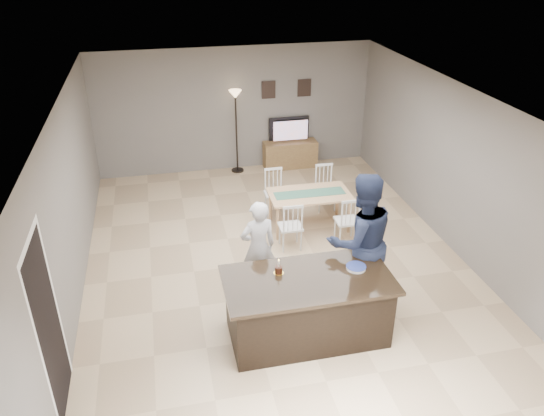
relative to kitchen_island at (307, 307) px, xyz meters
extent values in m
plane|color=tan|center=(0.00, 1.80, -0.45)|extent=(8.00, 8.00, 0.00)
plane|color=slate|center=(0.00, 5.80, 0.90)|extent=(6.00, 0.00, 6.00)
plane|color=slate|center=(0.00, -2.20, 0.90)|extent=(6.00, 0.00, 6.00)
plane|color=slate|center=(-3.00, 1.80, 0.90)|extent=(0.00, 8.00, 8.00)
plane|color=slate|center=(3.00, 1.80, 0.90)|extent=(0.00, 8.00, 8.00)
plane|color=white|center=(0.00, 1.80, 2.25)|extent=(8.00, 8.00, 0.00)
cube|color=black|center=(0.00, 0.00, -0.03)|extent=(2.00, 1.00, 0.85)
cube|color=black|center=(0.00, 0.00, 0.42)|extent=(2.15, 1.10, 0.05)
cube|color=olive|center=(1.20, 5.57, -0.15)|extent=(1.20, 0.40, 0.60)
imported|color=black|center=(1.20, 5.64, 0.41)|extent=(0.91, 0.12, 0.53)
plane|color=orange|center=(1.20, 5.56, 0.42)|extent=(0.78, 0.00, 0.78)
cube|color=black|center=(0.75, 5.78, 1.30)|extent=(0.30, 0.02, 0.38)
cube|color=black|center=(1.55, 5.78, 1.30)|extent=(0.30, 0.02, 0.38)
plane|color=black|center=(-2.99, -0.50, 0.60)|extent=(0.00, 2.10, 2.10)
plane|color=white|center=(-2.99, -0.50, 1.69)|extent=(0.00, 1.02, 1.02)
imported|color=#BAB9BE|center=(-0.42, 1.11, 0.28)|extent=(0.59, 0.44, 1.48)
imported|color=#1B223C|center=(0.90, 0.55, 0.55)|extent=(1.03, 0.83, 2.01)
cylinder|color=gold|center=(-0.34, 0.20, 0.45)|extent=(0.13, 0.13, 0.00)
cylinder|color=#33170D|center=(-0.34, 0.20, 0.49)|extent=(0.10, 0.10, 0.09)
cylinder|color=white|center=(-0.34, 0.20, 0.59)|extent=(0.02, 0.02, 0.10)
sphere|color=#FFBF4C|center=(-0.34, 0.20, 0.64)|extent=(0.02, 0.02, 0.02)
cylinder|color=white|center=(0.66, 0.08, 0.45)|extent=(0.25, 0.25, 0.01)
cylinder|color=white|center=(0.66, 0.08, 0.46)|extent=(0.25, 0.25, 0.01)
cylinder|color=white|center=(0.66, 0.08, 0.48)|extent=(0.25, 0.25, 0.01)
cylinder|color=navy|center=(0.66, 0.08, 0.48)|extent=(0.26, 0.26, 0.00)
cube|color=tan|center=(0.84, 2.80, 0.20)|extent=(1.45, 0.83, 0.04)
cylinder|color=tan|center=(0.19, 2.48, -0.14)|extent=(0.05, 0.05, 0.64)
cylinder|color=tan|center=(1.49, 3.12, -0.14)|extent=(0.05, 0.05, 0.64)
cube|color=#39664D|center=(0.84, 2.80, 0.22)|extent=(1.26, 0.34, 0.01)
cube|color=silver|center=(0.33, 2.18, -0.05)|extent=(0.38, 0.37, 0.04)
cylinder|color=silver|center=(0.18, 2.04, -0.26)|extent=(0.03, 0.03, 0.39)
cylinder|color=silver|center=(0.49, 2.32, -0.26)|extent=(0.03, 0.03, 0.39)
cube|color=silver|center=(0.33, 2.02, 0.40)|extent=(0.34, 0.03, 0.04)
cube|color=silver|center=(1.32, 2.16, -0.05)|extent=(0.38, 0.37, 0.04)
cylinder|color=silver|center=(1.17, 2.02, -0.26)|extent=(0.03, 0.03, 0.39)
cylinder|color=silver|center=(1.48, 2.30, -0.26)|extent=(0.03, 0.03, 0.39)
cube|color=silver|center=(1.32, 2.00, 0.40)|extent=(0.34, 0.03, 0.04)
cube|color=silver|center=(0.36, 3.43, -0.05)|extent=(0.38, 0.37, 0.04)
cylinder|color=silver|center=(0.51, 3.57, -0.26)|extent=(0.03, 0.03, 0.39)
cylinder|color=silver|center=(0.20, 3.29, -0.26)|extent=(0.03, 0.03, 0.39)
cube|color=silver|center=(0.36, 3.59, 0.40)|extent=(0.34, 0.03, 0.04)
cube|color=silver|center=(1.34, 3.41, -0.05)|extent=(0.38, 0.37, 0.04)
cylinder|color=silver|center=(1.50, 3.55, -0.26)|extent=(0.03, 0.03, 0.39)
cylinder|color=silver|center=(1.19, 3.27, -0.26)|extent=(0.03, 0.03, 0.39)
cube|color=silver|center=(1.35, 3.58, 0.40)|extent=(0.34, 0.03, 0.04)
cylinder|color=black|center=(-0.01, 5.59, -0.44)|extent=(0.28, 0.28, 0.03)
cylinder|color=black|center=(-0.01, 5.59, 0.41)|extent=(0.04, 0.04, 1.69)
cone|color=#FBC98A|center=(-0.01, 5.59, 1.29)|extent=(0.28, 0.28, 0.18)
camera|label=1|loc=(-1.65, -5.27, 4.32)|focal=35.00mm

